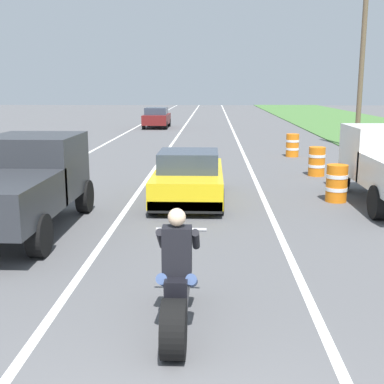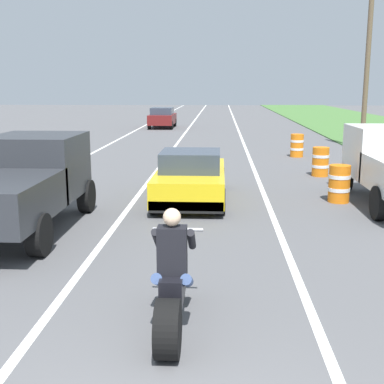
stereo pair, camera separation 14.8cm
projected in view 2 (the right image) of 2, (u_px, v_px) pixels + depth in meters
name	position (u px, v px, depth m)	size (l,w,h in m)	color
lane_stripe_left_solid	(93.00, 153.00, 23.82)	(0.14, 120.00, 0.01)	white
lane_stripe_right_solid	(248.00, 154.00, 23.43)	(0.14, 120.00, 0.01)	white
lane_stripe_centre_dashed	(170.00, 153.00, 23.63)	(0.14, 120.00, 0.01)	white
motorcycle_with_rider	(173.00, 288.00, 6.34)	(0.70, 2.21, 1.62)	black
sports_car_yellow	(191.00, 178.00, 13.80)	(1.84, 4.30, 1.37)	yellow
pickup_truck_left_lane_dark_grey	(23.00, 180.00, 10.77)	(2.02, 4.80, 1.98)	#2D3035
utility_pole_roadside	(367.00, 64.00, 24.27)	(0.24, 0.24, 8.13)	brown
construction_barrel_nearest	(339.00, 184.00, 13.61)	(0.58, 0.58, 1.00)	orange
construction_barrel_mid	(320.00, 162.00, 17.55)	(0.58, 0.58, 1.00)	orange
construction_barrel_far	(297.00, 145.00, 22.32)	(0.58, 0.58, 1.00)	orange
distant_car_far_ahead	(162.00, 117.00, 37.71)	(1.80, 4.00, 1.50)	maroon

